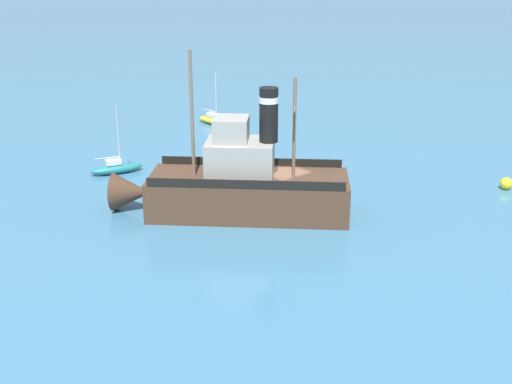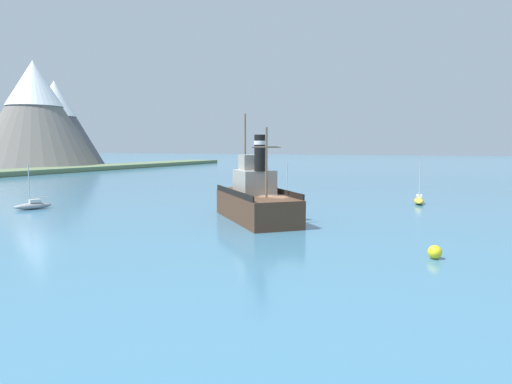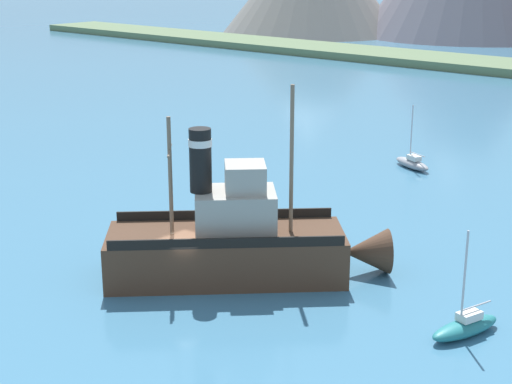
{
  "view_description": "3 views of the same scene",
  "coord_description": "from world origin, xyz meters",
  "views": [
    {
      "loc": [
        -26.94,
        26.14,
        14.8
      ],
      "look_at": [
        -0.64,
        2.79,
        1.9
      ],
      "focal_mm": 45.0,
      "sensor_mm": 36.0,
      "label": 1
    },
    {
      "loc": [
        -36.74,
        -15.5,
        6.84
      ],
      "look_at": [
        -0.6,
        1.64,
        2.77
      ],
      "focal_mm": 32.0,
      "sensor_mm": 36.0,
      "label": 2
    },
    {
      "loc": [
        26.25,
        -24.95,
        15.93
      ],
      "look_at": [
        -0.46,
        5.89,
        3.49
      ],
      "focal_mm": 55.0,
      "sensor_mm": 36.0,
      "label": 3
    }
  ],
  "objects": [
    {
      "name": "ground_plane",
      "position": [
        0.0,
        0.0,
        0.0
      ],
      "size": [
        600.0,
        600.0,
        0.0
      ],
      "primitive_type": "plane",
      "color": "teal"
    },
    {
      "name": "old_tugboat",
      "position": [
        1.11,
        2.67,
        1.83
      ],
      "size": [
        12.66,
        12.48,
        9.9
      ],
      "color": "#4C3323",
      "rests_on": "ground"
    },
    {
      "name": "sailboat_teal",
      "position": [
        12.95,
        4.31,
        0.43
      ],
      "size": [
        2.12,
        3.96,
        4.9
      ],
      "color": "#23757A",
      "rests_on": "ground"
    },
    {
      "name": "sailboat_grey",
      "position": [
        -2.94,
        27.21,
        0.43
      ],
      "size": [
        3.93,
        2.51,
        4.9
      ],
      "color": "gray",
      "rests_on": "ground"
    }
  ]
}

